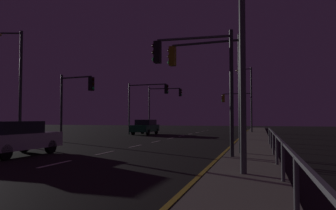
{
  "coord_description": "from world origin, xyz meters",
  "views": [
    {
      "loc": [
        7.33,
        -1.36,
        1.69
      ],
      "look_at": [
        -0.63,
        26.39,
        2.91
      ],
      "focal_mm": 34.39,
      "sensor_mm": 36.0,
      "label": 1
    }
  ],
  "objects": [
    {
      "name": "street_lamp_corner",
      "position": [
        6.11,
        36.81,
        4.6
      ],
      "size": [
        1.88,
        0.76,
        7.45
      ],
      "color": "#38383D",
      "rests_on": "sidewalk_right"
    },
    {
      "name": "traffic_light_mid_right",
      "position": [
        -4.19,
        30.36,
        3.9
      ],
      "size": [
        4.58,
        0.62,
        5.49
      ],
      "color": "#4C4C51",
      "rests_on": "ground"
    },
    {
      "name": "traffic_light_near_left",
      "position": [
        4.72,
        11.94,
        3.8
      ],
      "size": [
        3.5,
        0.35,
        5.22
      ],
      "color": "#2D3033",
      "rests_on": "sidewalk_right"
    },
    {
      "name": "lane_markings_center",
      "position": [
        0.0,
        21.0,
        0.01
      ],
      "size": [
        0.14,
        50.0,
        0.01
      ],
      "color": "silver",
      "rests_on": "ground"
    },
    {
      "name": "street_lamp_mid_block",
      "position": [
        6.77,
        7.6,
        4.42
      ],
      "size": [
        0.82,
        2.19,
        7.04
      ],
      "color": "#4C4C51",
      "rests_on": "sidewalk_right"
    },
    {
      "name": "barrier_fence",
      "position": [
        7.86,
        8.62,
        0.88
      ],
      "size": [
        0.09,
        21.32,
        0.98
      ],
      "color": "#59595E",
      "rests_on": "sidewalk_right"
    },
    {
      "name": "car_oncoming",
      "position": [
        -4.38,
        30.73,
        0.82
      ],
      "size": [
        1.86,
        4.42,
        1.57
      ],
      "color": "#14592D",
      "rests_on": "ground"
    },
    {
      "name": "lane_edge_line",
      "position": [
        5.58,
        22.5,
        0.01
      ],
      "size": [
        0.14,
        53.0,
        0.01
      ],
      "color": "gold",
      "rests_on": "ground"
    },
    {
      "name": "ground_plane",
      "position": [
        0.0,
        17.5,
        0.0
      ],
      "size": [
        112.0,
        112.0,
        0.0
      ],
      "primitive_type": "plane",
      "color": "black",
      "rests_on": "ground"
    },
    {
      "name": "traffic_light_far_right",
      "position": [
        4.73,
        38.17,
        3.52
      ],
      "size": [
        3.65,
        0.49,
        4.8
      ],
      "color": "#38383D",
      "rests_on": "sidewalk_right"
    },
    {
      "name": "traffic_light_overhead_east",
      "position": [
        4.96,
        13.64,
        3.92
      ],
      "size": [
        3.59,
        0.55,
        5.39
      ],
      "color": "#2D3033",
      "rests_on": "sidewalk_right"
    },
    {
      "name": "sidewalk_right",
      "position": [
        6.92,
        17.5,
        0.07
      ],
      "size": [
        2.18,
        77.0,
        0.14
      ],
      "primitive_type": "cube",
      "color": "gray",
      "rests_on": "ground"
    },
    {
      "name": "traffic_light_near_right",
      "position": [
        -4.33,
        37.04,
        4.01
      ],
      "size": [
        4.28,
        0.56,
        5.68
      ],
      "color": "#4C4C51",
      "rests_on": "ground"
    },
    {
      "name": "car",
      "position": [
        -3.37,
        10.73,
        0.82
      ],
      "size": [
        1.98,
        4.46,
        1.57
      ],
      "color": "silver",
      "rests_on": "ground"
    },
    {
      "name": "street_lamp_median",
      "position": [
        -7.26,
        15.17,
        4.31
      ],
      "size": [
        1.77,
        0.71,
        7.18
      ],
      "color": "#2D3033",
      "rests_on": "ground"
    },
    {
      "name": "traffic_light_far_center",
      "position": [
        -5.25,
        18.7,
        3.39
      ],
      "size": [
        2.95,
        0.64,
        4.87
      ],
      "color": "#2D3033",
      "rests_on": "ground"
    }
  ]
}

